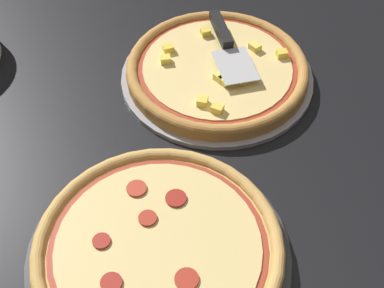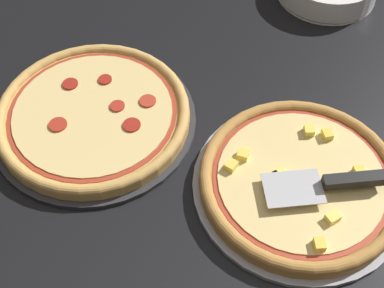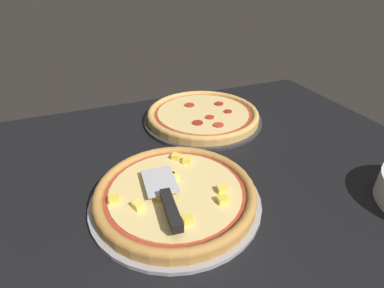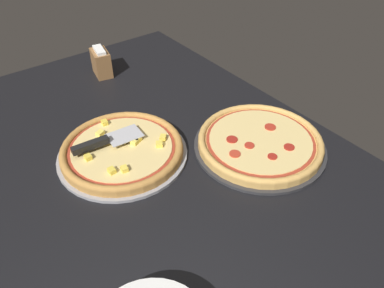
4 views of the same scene
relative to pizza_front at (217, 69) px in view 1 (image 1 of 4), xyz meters
The scene contains 6 objects.
ground_plane 7.81cm from the pizza_front, 67.23° to the left, with size 151.66×110.09×3.60cm, color black.
pizza_pan_front 2.07cm from the pizza_front, 84.25° to the right, with size 39.28×39.28×1.00cm, color #939399.
pizza_front is the anchor object (origin of this frame).
pizza_pan_back 42.40cm from the pizza_front, 57.84° to the left, with size 41.00×41.00×1.00cm, color #2D2D30.
pizza_back 42.34cm from the pizza_front, 57.82° to the left, with size 38.54×38.54×3.07cm.
serving_spatula 6.89cm from the pizza_front, 123.06° to the right, with size 7.96×21.76×2.00cm.
Camera 1 is at (28.02, 70.68, 74.41)cm, focal length 50.00 mm.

